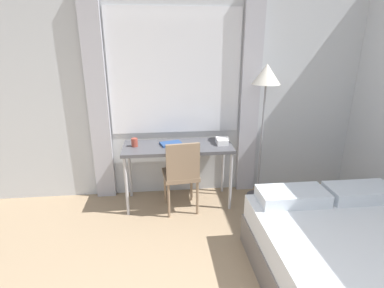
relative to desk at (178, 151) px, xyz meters
name	(u,v)px	position (x,y,z in m)	size (l,w,h in m)	color
wall_back_with_window	(175,93)	(-0.01, 0.35, 0.65)	(5.79, 0.13, 2.70)	silver
desk	(178,151)	(0.00, 0.00, 0.00)	(1.31, 0.54, 0.77)	#4C4C51
desk_chair	(181,172)	(0.03, -0.22, -0.19)	(0.44, 0.44, 0.91)	#8C7259
bed	(378,286)	(1.35, -1.84, -0.44)	(1.51, 2.05, 0.65)	slate
standing_lamp	(266,87)	(1.05, 0.02, 0.75)	(0.33, 0.33, 1.72)	#4C4C51
telephone	(222,141)	(0.54, -0.01, 0.11)	(0.16, 0.17, 0.09)	white
book	(171,144)	(-0.08, 0.04, 0.08)	(0.29, 0.23, 0.02)	navy
mug	(135,142)	(-0.51, 0.02, 0.12)	(0.08, 0.08, 0.10)	#993F33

